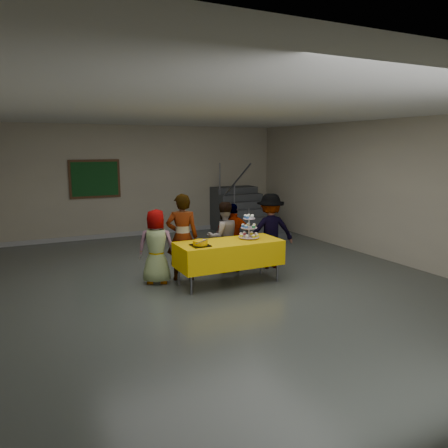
% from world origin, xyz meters
% --- Properties ---
extents(room_shell, '(10.00, 10.04, 3.02)m').
position_xyz_m(room_shell, '(0.00, 0.02, 2.13)').
color(room_shell, '#4C514C').
rests_on(room_shell, ground).
extents(bake_table, '(1.88, 0.78, 0.77)m').
position_xyz_m(bake_table, '(0.19, 0.00, 0.56)').
color(bake_table, '#595960').
rests_on(bake_table, ground).
extents(cupcake_stand, '(0.38, 0.38, 0.44)m').
position_xyz_m(cupcake_stand, '(0.63, 0.06, 0.95)').
color(cupcake_stand, silver).
rests_on(cupcake_stand, bake_table).
extents(bear_cake, '(0.32, 0.36, 0.12)m').
position_xyz_m(bear_cake, '(-0.41, -0.11, 0.83)').
color(bear_cake, black).
rests_on(bear_cake, bake_table).
extents(schoolchild_a, '(0.77, 0.66, 1.34)m').
position_xyz_m(schoolchild_a, '(-0.97, 0.58, 0.67)').
color(schoolchild_a, slate).
rests_on(schoolchild_a, ground).
extents(schoolchild_b, '(0.68, 0.55, 1.60)m').
position_xyz_m(schoolchild_b, '(-0.48, 0.57, 0.80)').
color(schoolchild_b, slate).
rests_on(schoolchild_b, ground).
extents(schoolchild_c, '(0.73, 0.60, 1.38)m').
position_xyz_m(schoolchild_c, '(0.44, 0.73, 0.69)').
color(schoolchild_c, slate).
rests_on(schoolchild_c, ground).
extents(schoolchild_d, '(0.85, 0.62, 1.33)m').
position_xyz_m(schoolchild_d, '(0.66, 0.74, 0.67)').
color(schoolchild_d, slate).
rests_on(schoolchild_d, ground).
extents(schoolchild_e, '(1.08, 0.79, 1.51)m').
position_xyz_m(schoolchild_e, '(1.41, 0.59, 0.75)').
color(schoolchild_e, slate).
rests_on(schoolchild_e, ground).
extents(staircase, '(1.30, 2.40, 2.04)m').
position_xyz_m(staircase, '(2.70, 4.13, 0.49)').
color(staircase, '#424447').
rests_on(staircase, ground).
extents(noticeboard, '(1.30, 0.05, 1.00)m').
position_xyz_m(noticeboard, '(-1.24, 4.96, 1.60)').
color(noticeboard, '#472B16').
rests_on(noticeboard, ground).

